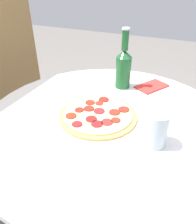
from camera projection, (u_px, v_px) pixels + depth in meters
ground_plane at (105, 218)px, 1.22m from camera, size 8.00×8.00×0.00m
table at (107, 149)px, 0.94m from camera, size 0.97×0.97×0.68m
pizza at (98, 115)px, 0.85m from camera, size 0.30×0.30×0.02m
beer_bottle at (123, 67)px, 1.01m from camera, size 0.07×0.07×0.28m
drinking_glass at (156, 129)px, 0.69m from camera, size 0.08×0.08×0.12m
napkin at (152, 86)px, 1.06m from camera, size 0.18×0.16×0.01m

